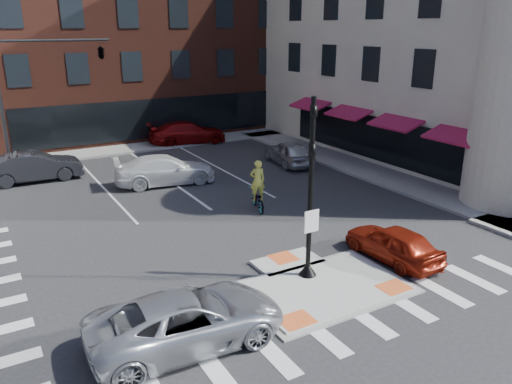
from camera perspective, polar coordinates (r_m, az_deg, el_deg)
ground at (r=16.97m, az=6.69°, el=-10.25°), size 120.00×120.00×0.00m
refuge_island at (r=16.76m, az=7.23°, el=-10.46°), size 5.40×4.65×0.13m
sidewalk_e at (r=30.60m, az=11.84°, el=2.77°), size 3.00×24.00×0.15m
sidewalk_n at (r=36.80m, az=-10.21°, el=5.48°), size 26.00×3.00×0.15m
building_n at (r=45.45m, az=-15.38°, el=17.37°), size 24.40×18.40×15.50m
building_e at (r=38.50m, az=23.69°, el=16.82°), size 21.90×23.90×17.70m
building_far_left at (r=64.10m, az=-26.31°, el=13.76°), size 10.00×12.00×10.00m
building_far_right at (r=68.29m, az=-15.33°, el=15.97°), size 12.00×12.00×12.00m
signal_pole at (r=16.27m, az=6.17°, el=-2.38°), size 0.60×0.60×5.98m
mast_arm_signal at (r=30.40m, az=-19.98°, el=13.74°), size 6.10×2.24×8.00m
silver_suv at (r=13.73m, az=-7.86°, el=-14.22°), size 5.39×2.67×1.47m
red_sedan at (r=18.81m, az=15.41°, el=-5.63°), size 1.70×3.91×1.31m
white_pickup at (r=27.30m, az=-10.35°, el=2.51°), size 5.64×3.01×1.56m
bg_car_dark at (r=29.91m, az=-24.02°, el=2.68°), size 5.05×1.87×1.65m
bg_car_silver at (r=30.82m, az=3.78°, el=4.52°), size 2.33×4.56×1.49m
bg_car_red at (r=36.70m, az=-7.84°, el=6.73°), size 5.82×2.97×1.62m
cyclist at (r=22.98m, az=0.18°, el=-0.14°), size 1.16×2.02×2.37m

